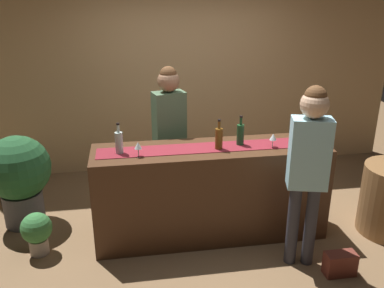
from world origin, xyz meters
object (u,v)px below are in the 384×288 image
Objects in this scene: wine_bottle_amber at (219,138)px; potted_plant_small at (37,231)px; wine_bottle_green at (240,134)px; wine_bottle_clear at (119,142)px; wine_glass_near_customer at (273,137)px; wine_glass_mid_counter at (138,146)px; customer_sipping at (309,159)px; potted_plant_tall at (19,175)px; bartender at (169,125)px; handbag at (340,264)px.

wine_bottle_amber is 0.69× the size of potted_plant_small.
wine_bottle_green and wine_bottle_clear have the same top height.
wine_glass_mid_counter is (-1.31, -0.03, 0.00)m from wine_glass_near_customer.
wine_bottle_clear is 1.73m from customer_sipping.
wine_bottle_green is 0.30× the size of potted_plant_tall.
wine_glass_near_customer is 0.55m from customer_sipping.
potted_plant_small is at bearing -177.85° from customer_sipping.
wine_glass_mid_counter is at bearing 48.33° from bartender.
bartender is at bearing 139.86° from wine_bottle_green.
bartender is (-0.95, 0.67, -0.04)m from wine_glass_near_customer.
wine_glass_near_customer is (0.30, -0.12, -0.01)m from wine_bottle_green.
wine_bottle_clear is at bearing 148.15° from wine_glass_mid_counter.
wine_bottle_green is 2.10× the size of wine_glass_near_customer.
wine_bottle_clear is 2.32m from handbag.
wine_glass_near_customer is at bearing -3.98° from wine_bottle_amber.
customer_sipping is (0.43, -0.65, -0.03)m from wine_bottle_green.
bartender is (-0.65, 0.55, -0.05)m from wine_bottle_green.
potted_plant_tall is 3.61× the size of handbag.
wine_bottle_clear is 0.30× the size of potted_plant_tall.
potted_plant_small is at bearing 178.09° from wine_glass_mid_counter.
potted_plant_tall is 2.32× the size of potted_plant_small.
bartender is 2.20m from handbag.
wine_glass_near_customer reaches higher than handbag.
wine_bottle_clear is 0.80m from bartender.
wine_bottle_clear is 1.08× the size of handbag.
wine_glass_mid_counter is 0.09× the size of bartender.
wine_glass_near_customer and wine_glass_mid_counter have the same top height.
customer_sipping is 1.69× the size of potted_plant_tall.
wine_bottle_green is at bearing -12.59° from potted_plant_tall.
wine_glass_mid_counter is 2.13m from handbag.
wine_bottle_amber is 0.18× the size of customer_sipping.
bartender is (0.36, 0.70, -0.04)m from wine_glass_mid_counter.
wine_bottle_clear reaches higher than potted_plant_tall.
wine_bottle_clear reaches higher than handbag.
wine_glass_mid_counter is 1.51m from potted_plant_tall.
handbag is (2.76, -0.77, -0.14)m from potted_plant_small.
potted_plant_tall is at bearing 155.22° from handbag.
customer_sipping is 6.11× the size of handbag.
customer_sipping is (1.08, -1.20, 0.02)m from bartender.
wine_bottle_green is 0.18× the size of customer_sipping.
wine_glass_mid_counter is 1.53m from customer_sipping.
potted_plant_tall is at bearing 152.56° from wine_glass_mid_counter.
wine_bottle_amber is 1.98m from potted_plant_small.
wine_glass_mid_counter reaches higher than potted_plant_tall.
wine_bottle_clear is 1.49m from wine_glass_near_customer.
wine_bottle_amber is 2.19m from potted_plant_tall.
bartender is at bearing 62.36° from wine_glass_mid_counter.
wine_bottle_green is 1.51m from handbag.
wine_glass_near_customer is 0.14× the size of potted_plant_tall.
customer_sipping reaches higher than wine_bottle_amber.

